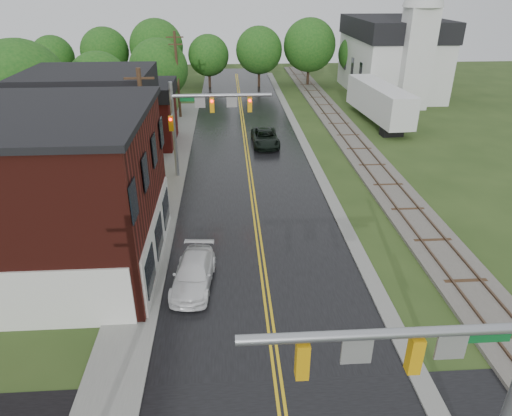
{
  "coord_description": "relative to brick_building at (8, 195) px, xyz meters",
  "views": [
    {
      "loc": [
        -1.63,
        -5.99,
        13.58
      ],
      "look_at": [
        -0.35,
        14.15,
        3.5
      ],
      "focal_mm": 32.0,
      "sensor_mm": 36.0,
      "label": 1
    }
  ],
  "objects": [
    {
      "name": "main_road",
      "position": [
        12.48,
        15.0,
        -4.15
      ],
      "size": [
        10.0,
        90.0,
        0.02
      ],
      "primitive_type": "cube",
      "color": "black",
      "rests_on": "ground"
    },
    {
      "name": "curb_right",
      "position": [
        17.88,
        20.0,
        -4.15
      ],
      "size": [
        0.8,
        70.0,
        0.12
      ],
      "primitive_type": "cube",
      "color": "gray",
      "rests_on": "ground"
    },
    {
      "name": "sidewalk_left",
      "position": [
        6.28,
        10.0,
        -4.15
      ],
      "size": [
        2.4,
        50.0,
        0.12
      ],
      "primitive_type": "cube",
      "color": "gray",
      "rests_on": "ground"
    },
    {
      "name": "brick_building",
      "position": [
        0.0,
        0.0,
        0.0
      ],
      "size": [
        14.3,
        10.3,
        8.3
      ],
      "color": "#48150F",
      "rests_on": "ground"
    },
    {
      "name": "yellow_house",
      "position": [
        1.48,
        11.0,
        -0.95
      ],
      "size": [
        8.0,
        7.0,
        6.4
      ],
      "primitive_type": "cube",
      "color": "tan",
      "rests_on": "ground"
    },
    {
      "name": "darkred_building",
      "position": [
        2.48,
        20.0,
        -1.95
      ],
      "size": [
        7.0,
        6.0,
        4.4
      ],
      "primitive_type": "cube",
      "color": "#3F0F0C",
      "rests_on": "ground"
    },
    {
      "name": "church",
      "position": [
        32.48,
        38.74,
        1.68
      ],
      "size": [
        10.4,
        18.4,
        20.0
      ],
      "color": "silver",
      "rests_on": "ground"
    },
    {
      "name": "railroad",
      "position": [
        22.48,
        20.0,
        -4.05
      ],
      "size": [
        3.2,
        80.0,
        0.3
      ],
      "color": "#59544C",
      "rests_on": "ground"
    },
    {
      "name": "traffic_signal_near",
      "position": [
        15.96,
        -13.0,
        0.82
      ],
      "size": [
        7.34,
        0.3,
        7.2
      ],
      "color": "gray",
      "rests_on": "ground"
    },
    {
      "name": "traffic_signal_far",
      "position": [
        9.01,
        12.0,
        0.82
      ],
      "size": [
        7.34,
        0.43,
        7.2
      ],
      "color": "gray",
      "rests_on": "ground"
    },
    {
      "name": "utility_pole_b",
      "position": [
        5.68,
        7.0,
        0.57
      ],
      "size": [
        1.8,
        0.28,
        9.0
      ],
      "color": "#382616",
      "rests_on": "ground"
    },
    {
      "name": "utility_pole_c",
      "position": [
        5.68,
        29.0,
        0.57
      ],
      "size": [
        1.8,
        0.28,
        9.0
      ],
      "color": "#382616",
      "rests_on": "ground"
    },
    {
      "name": "tree_left_b",
      "position": [
        -5.36,
        16.9,
        1.57
      ],
      "size": [
        7.6,
        7.6,
        9.69
      ],
      "color": "black",
      "rests_on": "ground"
    },
    {
      "name": "tree_left_c",
      "position": [
        -1.36,
        24.9,
        0.36
      ],
      "size": [
        6.0,
        6.0,
        7.65
      ],
      "color": "black",
      "rests_on": "ground"
    },
    {
      "name": "tree_left_e",
      "position": [
        3.64,
        30.9,
        0.66
      ],
      "size": [
        6.4,
        6.4,
        8.16
      ],
      "color": "black",
      "rests_on": "ground"
    },
    {
      "name": "suv_dark",
      "position": [
        14.24,
        18.99,
        -3.45
      ],
      "size": [
        2.45,
        5.11,
        1.41
      ],
      "primitive_type": "imported",
      "rotation": [
        0.0,
        0.0,
        0.02
      ],
      "color": "black",
      "rests_on": "ground"
    },
    {
      "name": "pickup_white",
      "position": [
        8.97,
        -2.21,
        -3.49
      ],
      "size": [
        2.29,
        4.72,
        1.32
      ],
      "primitive_type": "imported",
      "rotation": [
        0.0,
        0.0,
        -0.1
      ],
      "color": "white",
      "rests_on": "ground"
    },
    {
      "name": "semi_trailer",
      "position": [
        26.77,
        25.74,
        -1.82
      ],
      "size": [
        3.71,
        12.73,
        3.94
      ],
      "color": "black",
      "rests_on": "ground"
    }
  ]
}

